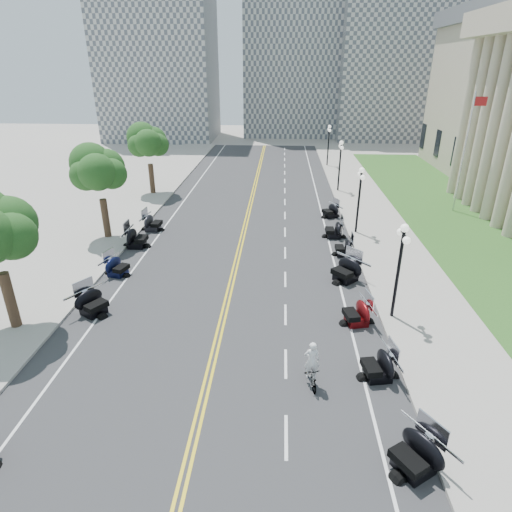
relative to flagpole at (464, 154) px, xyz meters
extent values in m
plane|color=gray|center=(-18.00, -22.00, -5.00)|extent=(160.00, 160.00, 0.00)
cube|color=#333335|center=(-18.00, -12.00, -5.00)|extent=(16.00, 90.00, 0.01)
cube|color=yellow|center=(-18.12, -12.00, -4.99)|extent=(0.12, 90.00, 0.00)
cube|color=yellow|center=(-17.88, -12.00, -4.99)|extent=(0.12, 90.00, 0.00)
cube|color=white|center=(-11.60, -12.00, -4.99)|extent=(0.12, 90.00, 0.00)
cube|color=white|center=(-24.40, -12.00, -4.99)|extent=(0.12, 90.00, 0.00)
cube|color=white|center=(-14.80, -26.00, -4.99)|extent=(0.12, 2.00, 0.00)
cube|color=white|center=(-14.80, -22.00, -4.99)|extent=(0.12, 2.00, 0.00)
cube|color=white|center=(-14.80, -18.00, -4.99)|extent=(0.12, 2.00, 0.00)
cube|color=white|center=(-14.80, -14.00, -4.99)|extent=(0.12, 2.00, 0.00)
cube|color=white|center=(-14.80, -10.00, -4.99)|extent=(0.12, 2.00, 0.00)
cube|color=white|center=(-14.80, -6.00, -4.99)|extent=(0.12, 2.00, 0.00)
cube|color=white|center=(-14.80, -2.00, -4.99)|extent=(0.12, 2.00, 0.00)
cube|color=white|center=(-14.80, 2.00, -4.99)|extent=(0.12, 2.00, 0.00)
cube|color=white|center=(-14.80, 6.00, -4.99)|extent=(0.12, 2.00, 0.00)
cube|color=white|center=(-14.80, 10.00, -4.99)|extent=(0.12, 2.00, 0.00)
cube|color=white|center=(-14.80, 14.00, -4.99)|extent=(0.12, 2.00, 0.00)
cube|color=white|center=(-14.80, 18.00, -4.99)|extent=(0.12, 2.00, 0.00)
cube|color=white|center=(-14.80, 22.00, -4.99)|extent=(0.12, 2.00, 0.00)
cube|color=white|center=(-14.80, 26.00, -4.99)|extent=(0.12, 2.00, 0.00)
cube|color=white|center=(-14.80, 30.00, -4.99)|extent=(0.12, 2.00, 0.00)
cube|color=#9E9991|center=(-7.50, -12.00, -4.92)|extent=(5.00, 90.00, 0.15)
cube|color=#9E9991|center=(-28.50, -12.00, -4.92)|extent=(5.00, 90.00, 0.15)
cube|color=#356023|center=(-0.50, -4.00, -4.95)|extent=(9.00, 60.00, 0.10)
cube|color=gray|center=(-36.00, 40.00, 8.00)|extent=(18.00, 14.00, 26.00)
cube|color=gray|center=(-14.00, 46.00, 10.00)|extent=(16.00, 12.00, 30.00)
cube|color=gray|center=(4.00, 43.00, 6.00)|extent=(20.00, 14.00, 22.00)
imported|color=#A51414|center=(-13.81, -23.24, -4.51)|extent=(0.76, 1.68, 0.98)
imported|color=silver|center=(-13.81, -23.24, -3.18)|extent=(0.61, 0.40, 1.68)
camera|label=1|loc=(-15.19, -37.04, 6.82)|focal=30.00mm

